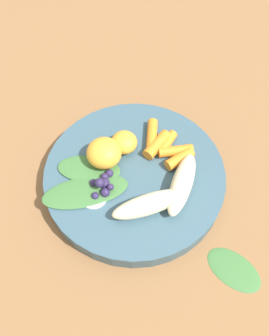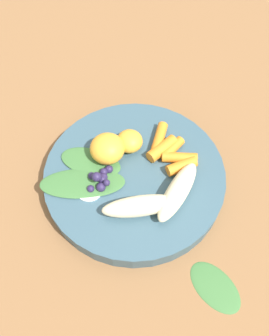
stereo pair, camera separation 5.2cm
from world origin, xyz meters
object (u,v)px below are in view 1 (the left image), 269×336
(banana_peeled_left, at_px, (181,185))
(orange_segment_near, at_px, (103,155))
(banana_peeled_right, at_px, (149,204))
(bowl, at_px, (134,177))
(kale_leaf_stray, at_px, (234,269))

(banana_peeled_left, distance_m, orange_segment_near, 0.13)
(banana_peeled_left, relative_size, banana_peeled_right, 1.00)
(bowl, height_order, orange_segment_near, orange_segment_near)
(banana_peeled_left, xyz_separation_m, kale_leaf_stray, (-0.11, 0.07, -0.04))
(bowl, xyz_separation_m, kale_leaf_stray, (-0.19, 0.08, -0.01))
(bowl, bearing_deg, kale_leaf_stray, 158.16)
(bowl, bearing_deg, orange_segment_near, 4.34)
(bowl, distance_m, banana_peeled_right, 0.07)
(banana_peeled_left, distance_m, banana_peeled_right, 0.06)
(orange_segment_near, distance_m, kale_leaf_stray, 0.25)
(bowl, bearing_deg, banana_peeled_right, 131.45)
(banana_peeled_left, bearing_deg, kale_leaf_stray, -127.72)
(banana_peeled_left, bearing_deg, bowl, 84.41)
(bowl, distance_m, kale_leaf_stray, 0.20)
(orange_segment_near, bearing_deg, bowl, -175.66)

